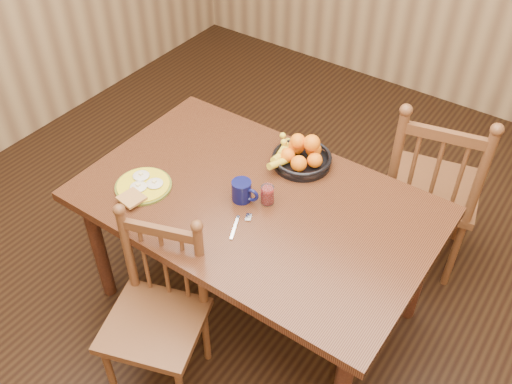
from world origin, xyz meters
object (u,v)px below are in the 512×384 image
Objects in this scene: dining_table at (256,214)px; chair_far at (431,189)px; fruit_bowl at (301,155)px; chair_near at (157,315)px; breakfast_plate at (143,186)px; coffee_mug at (242,191)px.

chair_far is (0.56, 0.81, -0.15)m from dining_table.
chair_far reaches higher than fruit_bowl.
chair_far reaches higher than chair_near.
breakfast_plate is 0.76m from fruit_bowl.
chair_far reaches higher than breakfast_plate.
fruit_bowl is (0.15, 0.92, 0.36)m from chair_near.
dining_table is 0.37m from fruit_bowl.
chair_far is 1.55m from chair_near.
chair_far is at bearing 45.00° from breakfast_plate.
coffee_mug is at bearing -102.11° from fruit_bowl.
chair_near reaches higher than coffee_mug.
breakfast_plate is at bearing 32.28° from chair_far.
fruit_bowl is at bearing 28.38° from chair_far.
dining_table is 5.44× the size of breakfast_plate.
chair_far is 0.76m from fruit_bowl.
breakfast_plate is (-1.04, -1.04, 0.25)m from chair_far.
chair_near is 0.66m from coffee_mug.
coffee_mug is (-0.05, -0.03, 0.14)m from dining_table.
coffee_mug is (-0.61, -0.84, 0.29)m from chair_far.
fruit_bowl is (0.03, 0.34, 0.14)m from dining_table.
chair_near reaches higher than breakfast_plate.
breakfast_plate is 0.91× the size of fruit_bowl.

